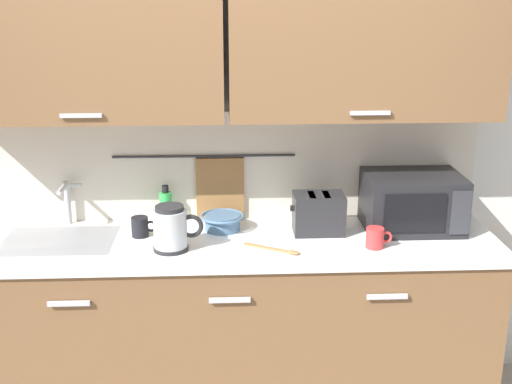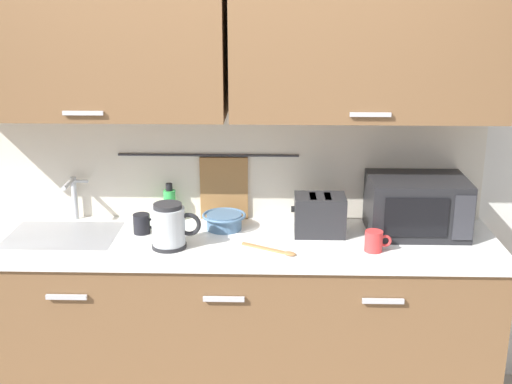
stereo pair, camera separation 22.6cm
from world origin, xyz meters
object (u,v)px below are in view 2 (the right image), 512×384
(electric_kettle, at_px, (169,226))
(toaster, at_px, (320,215))
(microwave, at_px, (417,205))
(mug_by_kettle, at_px, (374,241))
(dish_soap_bottle, at_px, (170,205))
(wooden_spoon, at_px, (275,251))
(mixing_bowl, at_px, (224,220))
(mug_near_sink, at_px, (142,224))

(electric_kettle, height_order, toaster, electric_kettle)
(microwave, xyz_separation_m, toaster, (-0.46, -0.04, -0.04))
(toaster, bearing_deg, microwave, 4.47)
(toaster, height_order, mug_by_kettle, toaster)
(electric_kettle, distance_m, dish_soap_bottle, 0.36)
(dish_soap_bottle, bearing_deg, wooden_spoon, -36.52)
(dish_soap_bottle, xyz_separation_m, mug_by_kettle, (0.97, -0.37, -0.04))
(mixing_bowl, height_order, mug_by_kettle, mug_by_kettle)
(mug_by_kettle, bearing_deg, toaster, 137.79)
(dish_soap_bottle, height_order, mug_by_kettle, dish_soap_bottle)
(dish_soap_bottle, height_order, mixing_bowl, dish_soap_bottle)
(mug_by_kettle, relative_size, wooden_spoon, 0.47)
(dish_soap_bottle, distance_m, toaster, 0.76)
(dish_soap_bottle, bearing_deg, mug_near_sink, -121.27)
(microwave, distance_m, mug_near_sink, 1.31)
(mixing_bowl, distance_m, toaster, 0.47)
(toaster, bearing_deg, wooden_spoon, -132.41)
(microwave, bearing_deg, mixing_bowl, 178.85)
(microwave, bearing_deg, mug_near_sink, -177.78)
(electric_kettle, height_order, mug_by_kettle, electric_kettle)
(electric_kettle, relative_size, mug_near_sink, 1.89)
(mixing_bowl, bearing_deg, toaster, -6.78)
(microwave, xyz_separation_m, mixing_bowl, (-0.92, 0.02, -0.09))
(electric_kettle, bearing_deg, mug_by_kettle, -1.22)
(microwave, height_order, dish_soap_bottle, microwave)
(microwave, distance_m, dish_soap_bottle, 1.21)
(electric_kettle, xyz_separation_m, mixing_bowl, (0.23, 0.24, -0.06))
(dish_soap_bottle, relative_size, toaster, 0.77)
(dish_soap_bottle, distance_m, mixing_bowl, 0.30)
(wooden_spoon, bearing_deg, microwave, 21.62)
(wooden_spoon, bearing_deg, electric_kettle, 175.21)
(electric_kettle, bearing_deg, mug_near_sink, 132.24)
(dish_soap_bottle, bearing_deg, electric_kettle, -81.54)
(microwave, height_order, mixing_bowl, microwave)
(microwave, height_order, mug_by_kettle, microwave)
(dish_soap_bottle, xyz_separation_m, wooden_spoon, (0.53, -0.39, -0.08))
(microwave, relative_size, mixing_bowl, 2.15)
(wooden_spoon, bearing_deg, mug_near_sink, 161.28)
(wooden_spoon, bearing_deg, dish_soap_bottle, 143.48)
(electric_kettle, bearing_deg, toaster, 15.47)
(mug_near_sink, height_order, mug_by_kettle, same)
(mixing_bowl, bearing_deg, mug_by_kettle, -20.94)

